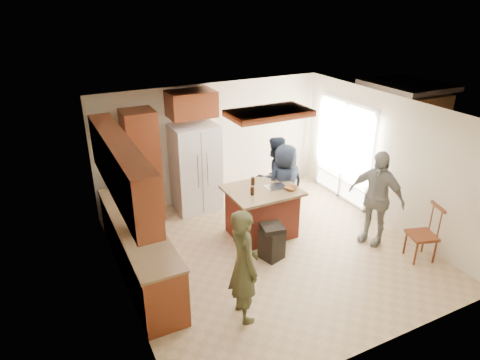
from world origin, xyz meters
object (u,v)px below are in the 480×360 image
person_side_right (376,198)px  person_counter (144,236)px  person_behind_right (285,184)px  spindle_chair (423,235)px  person_behind_left (274,177)px  trash_bin (272,242)px  person_front_left (244,266)px  kitchen_island (262,211)px  refrigerator (196,168)px

person_side_right → person_counter: person_side_right is taller
person_behind_right → spindle_chair: (1.39, -2.15, -0.34)m
person_counter → spindle_chair: size_ratio=1.55×
person_behind_left → trash_bin: (-0.82, -1.33, -0.51)m
person_counter → trash_bin: 2.13m
person_behind_left → person_behind_right: 0.33m
spindle_chair → person_front_left: bearing=178.2°
person_side_right → person_counter: (-3.94, 0.73, -0.10)m
kitchen_island → person_behind_right: bearing=21.1°
person_behind_right → spindle_chair: person_behind_right is taller
person_counter → refrigerator: refrigerator is taller
trash_bin → spindle_chair: (2.25, -1.15, 0.13)m
person_behind_right → refrigerator: 1.85m
person_front_left → person_side_right: person_side_right is taller
person_behind_left → person_front_left: bearing=48.1°
person_side_right → spindle_chair: size_ratio=1.75×
kitchen_island → trash_bin: 0.81m
person_behind_left → refrigerator: (-1.27, 0.96, 0.07)m
person_counter → person_behind_right: bearing=-62.2°
person_behind_left → spindle_chair: (1.44, -2.47, -0.37)m
person_side_right → person_front_left: bearing=-98.8°
person_front_left → person_counter: bearing=38.1°
kitchen_island → spindle_chair: (2.02, -1.90, -0.02)m
person_front_left → spindle_chair: (3.32, -0.10, -0.38)m
kitchen_island → spindle_chair: spindle_chair is taller
person_behind_left → trash_bin: size_ratio=2.63×
refrigerator → person_behind_left: bearing=-37.1°
person_counter → person_side_right: bearing=-84.4°
person_behind_right → trash_bin: bearing=50.8°
person_behind_right → kitchen_island: size_ratio=1.24×
trash_bin → person_behind_left: bearing=58.4°
person_behind_right → refrigerator: bearing=-42.7°
person_behind_left → spindle_chair: person_behind_left is taller
refrigerator → kitchen_island: 1.73m
person_side_right → trash_bin: (-1.90, 0.33, -0.55)m
kitchen_island → spindle_chair: bearing=-43.2°
person_behind_left → person_side_right: size_ratio=0.95×
spindle_chair → person_behind_right: bearing=122.9°
person_side_right → kitchen_island: size_ratio=1.36×
person_behind_right → spindle_chair: bearing=124.5°
refrigerator → spindle_chair: (2.71, -3.44, -0.45)m
person_behind_right → person_counter: size_ratio=1.03×
person_side_right → spindle_chair: person_side_right is taller
person_front_left → person_counter: size_ratio=1.09×
spindle_chair → person_counter: bearing=160.2°
person_behind_right → person_counter: (-2.90, -0.60, -0.02)m
refrigerator → trash_bin: (0.46, -2.29, -0.58)m
person_behind_left → person_behind_right: bearing=94.8°
person_front_left → person_side_right: (2.97, 0.71, 0.04)m
person_behind_right → spindle_chair: 2.58m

